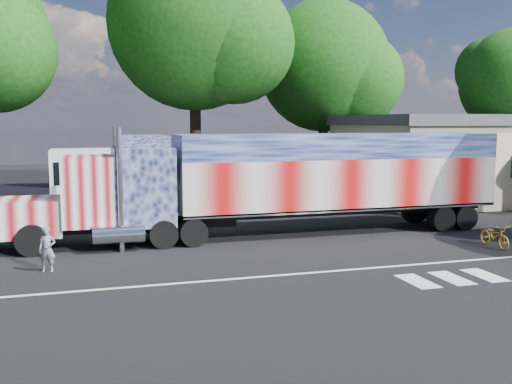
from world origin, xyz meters
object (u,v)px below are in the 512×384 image
object	(u,v)px
tree_ne_a	(327,67)
tree_n_mid	(197,25)
semi_truck	(280,180)
woman	(47,249)
bicycle	(495,236)
coach_bus	(172,180)

from	to	relation	value
tree_ne_a	tree_n_mid	distance (m)	10.10
semi_truck	woman	bearing A→B (deg)	-158.67
tree_ne_a	bicycle	bearing A→B (deg)	-94.44
semi_truck	coach_bus	size ratio (longest dim) A/B	1.82
tree_n_mid	bicycle	bearing A→B (deg)	-65.84
coach_bus	tree_n_mid	size ratio (longest dim) A/B	0.73
woman	bicycle	distance (m)	16.29
bicycle	tree_n_mid	world-z (taller)	tree_n_mid
bicycle	tree_ne_a	world-z (taller)	tree_ne_a
tree_ne_a	semi_truck	bearing A→B (deg)	-119.30
tree_ne_a	coach_bus	bearing A→B (deg)	-145.11
semi_truck	bicycle	xyz separation A→B (m)	(7.17, -4.56, -1.92)
woman	tree_n_mid	xyz separation A→B (m)	(8.16, 17.04, 10.06)
bicycle	tree_ne_a	bearing A→B (deg)	88.56
semi_truck	woman	world-z (taller)	semi_truck
coach_bus	tree_ne_a	world-z (taller)	tree_ne_a
semi_truck	coach_bus	distance (m)	7.86
semi_truck	tree_n_mid	bearing A→B (deg)	93.93
tree_ne_a	tree_n_mid	size ratio (longest dim) A/B	0.83
tree_n_mid	coach_bus	bearing A→B (deg)	-112.31
semi_truck	tree_ne_a	world-z (taller)	tree_ne_a
coach_bus	tree_n_mid	bearing A→B (deg)	67.69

